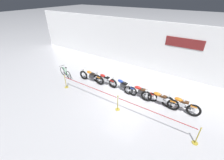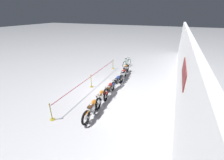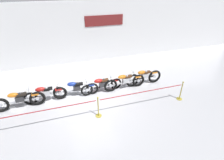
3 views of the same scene
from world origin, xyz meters
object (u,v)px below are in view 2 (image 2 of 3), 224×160
object	(u,v)px
motorcycle_orange_5	(92,109)
motorcycle_red_3	(110,89)
motorcycle_blue_2	(117,82)
stanchion_mid_left	(91,83)
stanchion_far_left	(100,72)
motorcycle_orange_0	(125,70)
motorcycle_orange_4	(100,98)
bicycle	(127,63)
stanchion_mid_right	(51,114)
motorcycle_red_1	(123,75)

from	to	relation	value
motorcycle_orange_5	motorcycle_red_3	bearing A→B (deg)	-178.70
motorcycle_blue_2	motorcycle_orange_5	xyz separation A→B (m)	(3.88, 0.02, 0.03)
stanchion_mid_left	motorcycle_orange_5	bearing A→B (deg)	30.96
motorcycle_blue_2	stanchion_far_left	distance (m)	2.01
motorcycle_blue_2	stanchion_mid_left	size ratio (longest dim) A/B	2.23
motorcycle_orange_0	motorcycle_orange_4	size ratio (longest dim) A/B	0.97
motorcycle_blue_2	motorcycle_red_3	size ratio (longest dim) A/B	1.02
stanchion_far_left	motorcycle_orange_4	bearing A→B (deg)	27.74
motorcycle_red_3	bicycle	xyz separation A→B (m)	(-6.35, -0.73, -0.08)
motorcycle_red_3	motorcycle_orange_4	distance (m)	1.31
motorcycle_red_3	bicycle	bearing A→B (deg)	-173.42
motorcycle_red_3	stanchion_mid_left	size ratio (longest dim) A/B	2.19
motorcycle_blue_2	motorcycle_red_3	xyz separation A→B (m)	(1.37, -0.04, -0.00)
motorcycle_red_3	motorcycle_orange_4	world-z (taller)	motorcycle_orange_4
motorcycle_orange_5	stanchion_mid_left	size ratio (longest dim) A/B	2.10
motorcycle_orange_0	motorcycle_red_3	distance (m)	4.04
motorcycle_blue_2	stanchion_mid_right	size ratio (longest dim) A/B	2.23
stanchion_mid_right	motorcycle_orange_4	bearing A→B (deg)	142.98
motorcycle_red_1	stanchion_mid_left	size ratio (longest dim) A/B	1.99
stanchion_mid_right	motorcycle_red_1	bearing A→B (deg)	164.31
motorcycle_red_1	bicycle	bearing A→B (deg)	-167.94
motorcycle_orange_0	stanchion_far_left	xyz separation A→B (m)	(1.97, -1.66, 0.25)
motorcycle_orange_0	stanchion_far_left	world-z (taller)	stanchion_far_left
motorcycle_red_3	bicycle	distance (m)	6.39
stanchion_far_left	motorcycle_red_1	bearing A→B (deg)	113.79
motorcycle_orange_5	motorcycle_orange_4	bearing A→B (deg)	-174.84
motorcycle_orange_5	stanchion_far_left	bearing A→B (deg)	-157.67
motorcycle_orange_0	motorcycle_orange_5	distance (m)	6.56
motorcycle_red_1	stanchion_mid_left	bearing A→B (deg)	-39.14
motorcycle_orange_0	bicycle	world-z (taller)	bicycle
motorcycle_blue_2	motorcycle_red_3	distance (m)	1.37
bicycle	stanchion_mid_left	distance (m)	5.83
motorcycle_red_1	stanchion_far_left	distance (m)	2.02
motorcycle_orange_0	motorcycle_red_1	world-z (taller)	motorcycle_orange_0
motorcycle_orange_5	stanchion_mid_left	world-z (taller)	stanchion_mid_left
motorcycle_orange_5	stanchion_mid_right	distance (m)	2.20
motorcycle_orange_0	stanchion_mid_right	distance (m)	7.87
motorcycle_red_1	stanchion_far_left	xyz separation A→B (m)	(0.81, -1.84, 0.26)
stanchion_mid_right	stanchion_far_left	bearing A→B (deg)	180.00
motorcycle_red_3	motorcycle_orange_4	size ratio (longest dim) A/B	0.96
motorcycle_blue_2	bicycle	bearing A→B (deg)	-171.19
motorcycle_blue_2	bicycle	world-z (taller)	bicycle
motorcycle_orange_0	stanchion_mid_left	xyz separation A→B (m)	(3.42, -1.66, -0.11)
motorcycle_blue_2	motorcycle_orange_0	bearing A→B (deg)	-175.62
motorcycle_orange_0	bicycle	size ratio (longest dim) A/B	1.39
motorcycle_red_3	motorcycle_orange_5	size ratio (longest dim) A/B	1.04
motorcycle_red_1	motorcycle_orange_4	size ratio (longest dim) A/B	0.87
motorcycle_red_3	stanchion_mid_right	distance (m)	4.09
motorcycle_orange_4	motorcycle_orange_5	bearing A→B (deg)	5.16
motorcycle_blue_2	motorcycle_red_3	bearing A→B (deg)	-1.69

